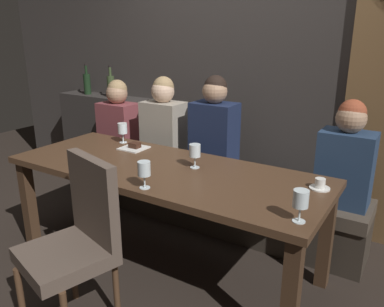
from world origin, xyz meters
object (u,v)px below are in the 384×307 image
Objects in this scene: dining_table at (164,180)px; dessert_plate at (134,147)px; diner_near_end at (346,156)px; wine_glass_end_left at (122,129)px; diner_bearded at (164,125)px; wine_glass_far_right at (301,200)px; chair_near_side at (78,235)px; banquette_bench at (213,200)px; diner_redhead at (118,121)px; wine_bottle_pale_label at (111,86)px; diner_far_end at (214,130)px; wine_bottle_dark_red at (87,83)px; wine_glass_near_left at (195,152)px; espresso_cup at (320,185)px; wine_glass_end_right at (144,170)px.

dessert_plate is at bearing 153.02° from dining_table.
diner_near_end is 4.53× the size of wine_glass_end_left.
wine_glass_far_right is (1.52, -0.97, 0.03)m from diner_bearded.
banquette_bench is at bearing 87.89° from chair_near_side.
dessert_plate is (0.60, -0.48, -0.04)m from diner_redhead.
wine_bottle_pale_label is at bearing 140.79° from dessert_plate.
diner_far_end is 2.57× the size of wine_bottle_dark_red.
wine_glass_end_left is at bearing 160.35° from wine_glass_far_right.
wine_glass_far_right is at bearing -24.90° from wine_glass_near_left.
wine_bottle_pale_label is (-1.41, 1.01, 0.42)m from dining_table.
wine_bottle_pale_label is at bearing 150.45° from wine_glass_near_left.
wine_glass_near_left is 0.82m from espresso_cup.
diner_far_end is at bearing 96.70° from wine_glass_end_right.
wine_bottle_dark_red is 2.33m from wine_glass_end_right.
chair_near_side is (-0.05, -1.42, 0.33)m from banquette_bench.
diner_near_end reaches higher than wine_glass_end_left.
dessert_plate is at bearing -24.29° from wine_glass_end_left.
banquette_bench is at bearing -12.49° from wine_bottle_pale_label.
wine_glass_near_left is (0.06, 0.45, -0.00)m from wine_glass_end_right.
diner_near_end is 2.82m from wine_bottle_dark_red.
wine_glass_near_left is at bearing -72.70° from diner_far_end.
diner_far_end is 5.11× the size of wine_glass_end_left.
dining_table is 1.27m from diner_redhead.
diner_bearded is at bearing 139.45° from wine_glass_near_left.
dining_table is at bearing -29.92° from wine_bottle_dark_red.
wine_glass_far_right is at bearing -15.23° from dining_table.
dining_table is at bearing -145.37° from diner_near_end.
wine_glass_far_right is 1.00× the size of wine_glass_end_right.
wine_glass_end_right is (1.17, -1.06, 0.06)m from diner_redhead.
diner_near_end reaches higher than chair_near_side.
chair_near_side reaches higher than wine_glass_near_left.
espresso_cup is at bearing -4.35° from wine_glass_end_left.
wine_glass_end_left and wine_glass_end_right have the same top height.
dessert_plate is at bearing 169.39° from wine_glass_near_left.
wine_glass_end_right is (-0.89, -0.07, -0.00)m from wine_glass_far_right.
wine_bottle_pale_label is 2.06m from wine_glass_end_right.
banquette_bench is 1.46m from chair_near_side.
diner_near_end reaches higher than wine_glass_far_right.
diner_far_end reaches higher than diner_redhead.
wine_bottle_dark_red is 1.72× the size of dessert_plate.
wine_bottle_dark_red is 3.07m from wine_glass_far_right.
diner_near_end is 4.53× the size of wine_glass_near_left.
wine_bottle_pale_label is at bearing 152.00° from wine_glass_far_right.
banquette_bench is 1.54m from wine_glass_far_right.
diner_redhead is 0.92× the size of diner_bearded.
diner_near_end is (1.03, 0.01, 0.57)m from banquette_bench.
dining_table is 18.33× the size of espresso_cup.
diner_far_end is 4.41× the size of dessert_plate.
wine_glass_end_left is at bearing 119.40° from chair_near_side.
chair_near_side reaches higher than dining_table.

